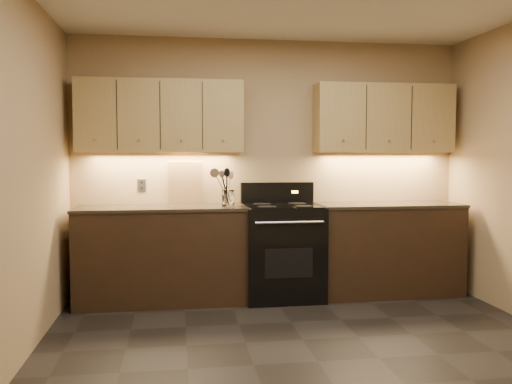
{
  "coord_description": "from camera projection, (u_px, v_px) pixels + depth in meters",
  "views": [
    {
      "loc": [
        -0.95,
        -3.55,
        1.43
      ],
      "look_at": [
        -0.22,
        1.45,
        1.08
      ],
      "focal_mm": 38.0,
      "sensor_mm": 36.0,
      "label": 1
    }
  ],
  "objects": [
    {
      "name": "cutting_board",
      "position": [
        185.0,
        183.0,
        5.46
      ],
      "size": [
        0.35,
        0.1,
        0.43
      ],
      "primitive_type": "cube",
      "rotation": [
        0.17,
        0.0,
        -0.02
      ],
      "color": "#D3B671",
      "rests_on": "counter_left"
    },
    {
      "name": "counter_left",
      "position": [
        162.0,
        254.0,
        5.23
      ],
      "size": [
        1.62,
        0.62,
        0.93
      ],
      "color": "black",
      "rests_on": "ground"
    },
    {
      "name": "counter_right",
      "position": [
        387.0,
        248.0,
        5.56
      ],
      "size": [
        1.46,
        0.62,
        0.93
      ],
      "color": "black",
      "rests_on": "ground"
    },
    {
      "name": "utensil_crock",
      "position": [
        228.0,
        199.0,
        5.24
      ],
      "size": [
        0.15,
        0.15,
        0.16
      ],
      "color": "white",
      "rests_on": "counter_left"
    },
    {
      "name": "upper_cab_left",
      "position": [
        161.0,
        116.0,
        5.28
      ],
      "size": [
        1.6,
        0.3,
        0.7
      ],
      "primitive_type": "cube",
      "color": "tan",
      "rests_on": "wall_back"
    },
    {
      "name": "wall_back",
      "position": [
        269.0,
        167.0,
        5.62
      ],
      "size": [
        4.0,
        0.04,
        2.6
      ],
      "primitive_type": "cube",
      "color": "#9D7D5C",
      "rests_on": "ground"
    },
    {
      "name": "steel_skimmer",
      "position": [
        230.0,
        186.0,
        5.21
      ],
      "size": [
        0.25,
        0.13,
        0.37
      ],
      "primitive_type": null,
      "rotation": [
        -0.03,
        -0.46,
        -0.1
      ],
      "color": "silver",
      "rests_on": "utensil_crock"
    },
    {
      "name": "black_spoon",
      "position": [
        226.0,
        186.0,
        5.25
      ],
      "size": [
        0.07,
        0.12,
        0.35
      ],
      "primitive_type": null,
      "rotation": [
        0.16,
        -0.02,
        0.11
      ],
      "color": "black",
      "rests_on": "utensil_crock"
    },
    {
      "name": "stove",
      "position": [
        282.0,
        250.0,
        5.38
      ],
      "size": [
        0.76,
        0.68,
        1.14
      ],
      "color": "black",
      "rests_on": "ground"
    },
    {
      "name": "wall_left",
      "position": [
        6.0,
        175.0,
        3.36
      ],
      "size": [
        0.04,
        4.0,
        2.6
      ],
      "primitive_type": "cube",
      "color": "#9D7D5C",
      "rests_on": "ground"
    },
    {
      "name": "wooden_spoon",
      "position": [
        226.0,
        188.0,
        5.23
      ],
      "size": [
        0.12,
        0.12,
        0.33
      ],
      "primitive_type": null,
      "rotation": [
        -0.18,
        0.22,
        0.09
      ],
      "color": "#D3B671",
      "rests_on": "utensil_crock"
    },
    {
      "name": "upper_cab_right",
      "position": [
        383.0,
        119.0,
        5.61
      ],
      "size": [
        1.44,
        0.3,
        0.7
      ],
      "primitive_type": "cube",
      "color": "tan",
      "rests_on": "wall_back"
    },
    {
      "name": "floor",
      "position": [
        317.0,
        361.0,
        3.74
      ],
      "size": [
        4.0,
        4.0,
        0.0
      ],
      "primitive_type": "plane",
      "color": "black",
      "rests_on": "ground"
    },
    {
      "name": "outlet_plate",
      "position": [
        142.0,
        185.0,
        5.44
      ],
      "size": [
        0.08,
        0.01,
        0.12
      ],
      "primitive_type": "cube",
      "color": "#B2B5BA",
      "rests_on": "wall_back"
    },
    {
      "name": "steel_spatula",
      "position": [
        231.0,
        186.0,
        5.24
      ],
      "size": [
        0.19,
        0.11,
        0.36
      ],
      "primitive_type": null,
      "rotation": [
        0.0,
        -0.29,
        -0.13
      ],
      "color": "silver",
      "rests_on": "utensil_crock"
    },
    {
      "name": "black_turner",
      "position": [
        229.0,
        187.0,
        5.2
      ],
      "size": [
        0.16,
        0.15,
        0.36
      ],
      "primitive_type": null,
      "rotation": [
        -0.22,
        -0.18,
        0.17
      ],
      "color": "black",
      "rests_on": "utensil_crock"
    }
  ]
}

